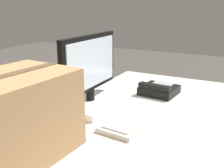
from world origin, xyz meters
TOP-DOWN VIEW (x-y plane):
  - monitor at (0.10, 0.30)m, footprint 0.47×0.24m
  - keyboard at (0.06, 0.02)m, footprint 0.44×0.20m
  - desk_phone at (0.46, 0.04)m, footprint 0.22×0.22m
  - cardboard_box at (-0.42, 0.28)m, footprint 0.41×0.33m

SIDE VIEW (x-z plane):
  - keyboard at x=0.06m, z-range 0.73..0.76m
  - desk_phone at x=0.46m, z-range 0.72..0.80m
  - monitor at x=0.10m, z-range 0.68..1.06m
  - cardboard_box at x=-0.42m, z-range 0.73..1.03m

